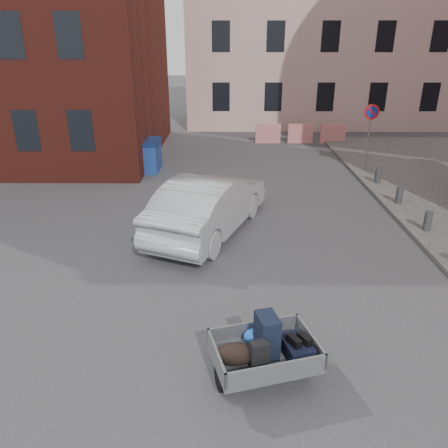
{
  "coord_description": "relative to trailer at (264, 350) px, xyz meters",
  "views": [
    {
      "loc": [
        0.33,
        -7.95,
        5.14
      ],
      "look_at": [
        0.27,
        1.49,
        1.1
      ],
      "focal_mm": 35.0,
      "sensor_mm": 36.0,
      "label": 1
    }
  ],
  "objects": [
    {
      "name": "barriers",
      "position": [
        3.28,
        17.41,
        -0.11
      ],
      "size": [
        4.7,
        0.18,
        1.0
      ],
      "color": "red",
      "rests_on": "ground"
    },
    {
      "name": "trailer",
      "position": [
        0.0,
        0.0,
        0.0
      ],
      "size": [
        1.84,
        1.96,
        1.2
      ],
      "rotation": [
        0.0,
        0.0,
        0.27
      ],
      "color": "black",
      "rests_on": "ground"
    },
    {
      "name": "building_pink",
      "position": [
        5.08,
        24.41,
        6.39
      ],
      "size": [
        16.0,
        8.0,
        14.0
      ],
      "primitive_type": "cube",
      "color": "beige",
      "rests_on": "ground"
    },
    {
      "name": "bollards",
      "position": [
        5.08,
        5.81,
        -0.21
      ],
      "size": [
        0.22,
        9.02,
        0.55
      ],
      "color": "#3A3A3D",
      "rests_on": "sidewalk"
    },
    {
      "name": "no_parking_sign",
      "position": [
        5.08,
        11.9,
        1.41
      ],
      "size": [
        0.6,
        0.09,
        2.65
      ],
      "color": "gray",
      "rests_on": "sidewalk"
    },
    {
      "name": "dumpster",
      "position": [
        -4.89,
        12.23,
        0.04
      ],
      "size": [
        3.08,
        1.61,
        1.28
      ],
      "rotation": [
        0.0,
        0.0,
        -0.01
      ],
      "color": "#2146A1",
      "rests_on": "ground"
    },
    {
      "name": "silver_car",
      "position": [
        -1.09,
        5.96,
        0.22
      ],
      "size": [
        3.5,
        5.32,
        1.66
      ],
      "primitive_type": "imported",
      "rotation": [
        0.0,
        0.0,
        2.76
      ],
      "color": "#A8ABB0",
      "rests_on": "ground"
    },
    {
      "name": "ground",
      "position": [
        -0.92,
        2.41,
        -0.61
      ],
      "size": [
        120.0,
        120.0,
        0.0
      ],
      "primitive_type": "plane",
      "color": "#38383A",
      "rests_on": "ground"
    }
  ]
}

